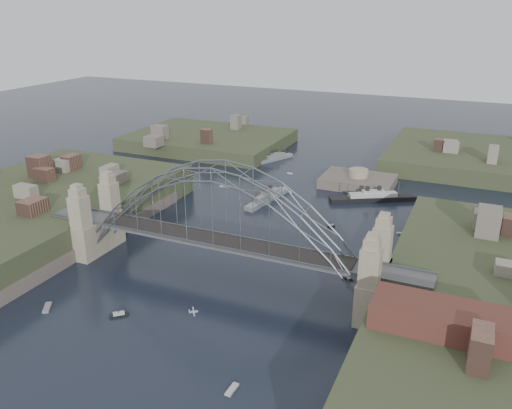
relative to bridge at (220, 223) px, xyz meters
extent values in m
plane|color=black|center=(0.00, 0.00, -12.32)|extent=(500.00, 500.00, 0.00)
cube|color=#505053|center=(0.00, 0.00, -4.32)|extent=(84.00, 6.00, 0.70)
cube|color=#535A60|center=(0.00, -3.00, -3.77)|extent=(84.00, 0.25, 0.50)
cube|color=#535A60|center=(0.00, 3.00, -3.77)|extent=(84.00, 0.25, 0.50)
cube|color=black|center=(0.00, 0.00, -3.77)|extent=(55.20, 5.20, 0.35)
cube|color=gray|center=(-31.50, -5.00, -3.47)|extent=(3.40, 3.40, 17.70)
cube|color=gray|center=(-31.50, 5.00, -3.47)|extent=(3.40, 3.40, 17.70)
cube|color=gray|center=(31.50, -5.00, -3.47)|extent=(3.40, 3.40, 17.70)
cube|color=gray|center=(31.50, 5.00, -3.47)|extent=(3.40, 3.40, 17.70)
cube|color=gray|center=(-31.50, 0.00, -8.32)|extent=(4.08, 13.80, 8.00)
cube|color=gray|center=(31.50, 0.00, -8.32)|extent=(4.08, 13.80, 8.00)
cube|color=#363F25|center=(-58.00, 0.00, -10.32)|extent=(50.00, 90.00, 12.00)
cube|color=brown|center=(-35.50, 0.00, -11.32)|extent=(6.00, 70.00, 4.00)
cube|color=brown|center=(35.50, 0.00, -11.32)|extent=(6.00, 70.00, 4.00)
cube|color=#363F25|center=(-55.00, 95.00, -11.82)|extent=(60.00, 45.00, 9.00)
cube|color=#363F25|center=(50.00, 110.00, -11.57)|extent=(70.00, 55.00, 9.50)
cube|color=brown|center=(12.00, 70.00, -12.82)|extent=(22.00, 16.00, 7.00)
cylinder|color=gray|center=(12.00, 70.00, -8.12)|extent=(6.00, 6.00, 2.40)
cube|color=#592D26|center=(44.00, -14.00, -2.32)|extent=(20.00, 8.00, 4.00)
cube|color=gray|center=(-8.72, 45.92, -11.88)|extent=(5.81, 20.36, 1.79)
cube|color=gray|center=(-8.72, 45.92, -10.53)|extent=(3.73, 11.28, 1.35)
cube|color=gray|center=(-8.72, 45.92, -9.52)|extent=(2.25, 5.22, 0.90)
cylinder|color=black|center=(-8.94, 44.52, -8.73)|extent=(0.97, 0.97, 1.79)
cylinder|color=black|center=(-8.50, 47.32, -8.73)|extent=(0.97, 0.97, 1.79)
cylinder|color=#535A60|center=(-9.67, 39.94, -8.96)|extent=(0.18, 0.18, 4.49)
cylinder|color=#535A60|center=(-7.77, 51.90, -8.96)|extent=(0.18, 0.18, 4.49)
cube|color=gray|center=(-22.58, 86.69, -11.93)|extent=(8.76, 15.03, 1.57)
cube|color=gray|center=(-22.58, 86.69, -10.76)|extent=(5.21, 8.45, 1.17)
cube|color=gray|center=(-22.58, 86.69, -9.88)|extent=(2.77, 4.04, 0.78)
cylinder|color=black|center=(-23.06, 85.70, -9.19)|extent=(0.77, 0.77, 1.57)
cylinder|color=black|center=(-22.10, 87.68, -9.19)|extent=(0.77, 0.77, 1.57)
cylinder|color=#535A60|center=(-24.63, 82.46, -9.39)|extent=(0.16, 0.16, 3.91)
cylinder|color=#535A60|center=(-20.53, 90.92, -9.39)|extent=(0.16, 0.16, 3.91)
cube|color=black|center=(19.21, 58.27, -11.87)|extent=(23.59, 15.48, 1.83)
cube|color=#BCBCB8|center=(19.21, 58.27, -10.49)|extent=(13.31, 9.11, 1.37)
cube|color=#BCBCB8|center=(19.21, 58.27, -9.46)|extent=(6.41, 4.76, 0.92)
cylinder|color=black|center=(17.68, 57.39, -8.66)|extent=(1.24, 1.24, 1.83)
cylinder|color=black|center=(20.74, 59.14, -8.66)|extent=(1.24, 1.24, 1.83)
cylinder|color=#535A60|center=(12.64, 54.52, -8.89)|extent=(0.18, 0.18, 4.58)
cylinder|color=#535A60|center=(25.77, 62.02, -8.89)|extent=(0.18, 0.18, 4.58)
cube|color=#B8BCC0|center=(6.22, -21.56, -6.56)|extent=(1.30, 1.02, 0.25)
cube|color=#B8BCC0|center=(6.22, -21.56, -6.51)|extent=(1.82, 2.44, 0.05)
cube|color=#B8BCC0|center=(5.64, -21.97, -6.42)|extent=(0.62, 0.80, 0.31)
cube|color=#BCBCB8|center=(-13.44, 14.67, -12.17)|extent=(2.37, 1.23, 0.45)
cube|color=#BCBCB8|center=(-13.44, 14.67, -11.77)|extent=(1.47, 0.92, 0.40)
cylinder|color=black|center=(-13.44, 14.67, -11.32)|extent=(0.16, 0.16, 0.70)
cube|color=#BCBCB8|center=(13.57, 34.92, -12.17)|extent=(1.94, 1.66, 0.45)
cube|color=#BCBCB8|center=(13.57, 34.92, -11.77)|extent=(1.26, 1.12, 0.40)
cylinder|color=black|center=(13.57, 34.92, -11.32)|extent=(0.16, 0.16, 0.70)
cube|color=#BCBCB8|center=(-10.36, -20.60, -12.17)|extent=(3.27, 3.12, 0.45)
cube|color=#BCBCB8|center=(-10.36, -20.60, -11.77)|extent=(2.15, 2.08, 0.40)
cylinder|color=black|center=(-10.36, -20.60, -11.32)|extent=(0.16, 0.16, 0.70)
cube|color=#BCBCB8|center=(30.68, 37.72, -12.17)|extent=(2.14, 1.30, 0.45)
cube|color=#BCBCB8|center=(-25.74, 52.15, -12.17)|extent=(3.32, 1.82, 0.45)
cube|color=#BCBCB8|center=(-5.09, 55.02, -12.17)|extent=(1.34, 1.35, 0.45)
cube|color=#BCBCB8|center=(-5.09, 55.02, -11.77)|extent=(0.89, 0.89, 0.40)
cylinder|color=black|center=(-5.09, 55.02, -11.32)|extent=(0.16, 0.16, 0.70)
cube|color=#BCBCB8|center=(17.35, -29.94, -12.17)|extent=(1.03, 2.89, 0.45)
cube|color=#BCBCB8|center=(-11.84, 72.98, -12.17)|extent=(2.01, 0.92, 0.45)
cube|color=#BCBCB8|center=(24.46, 9.90, -12.17)|extent=(2.42, 0.85, 0.45)
cylinder|color=#535A60|center=(24.46, 9.90, -11.12)|extent=(0.08, 0.08, 2.20)
cone|color=silver|center=(24.46, 9.90, -11.12)|extent=(1.26, 1.03, 1.92)
cube|color=#BCBCB8|center=(-24.31, -23.93, -12.17)|extent=(2.95, 3.63, 0.45)
camera|label=1|loc=(45.83, -85.46, 40.93)|focal=36.71mm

